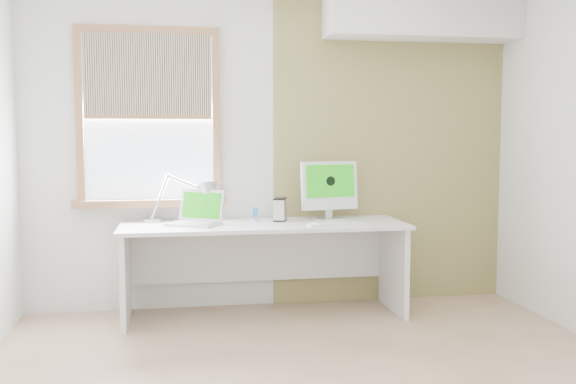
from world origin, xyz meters
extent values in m
cube|color=tan|center=(0.00, 0.00, -0.01)|extent=(4.00, 3.50, 0.02)
cube|color=silver|center=(0.00, 1.76, 1.30)|extent=(4.00, 0.02, 2.60)
cube|color=silver|center=(0.00, -1.76, 1.30)|extent=(4.00, 0.02, 2.60)
cube|color=olive|center=(1.00, 1.74, 1.30)|extent=(2.00, 0.02, 2.60)
cube|color=white|center=(1.20, 1.57, 2.40)|extent=(1.60, 0.40, 0.42)
cube|color=#965F3C|center=(-1.53, 1.72, 1.55)|extent=(0.06, 0.06, 1.42)
cube|color=#965F3C|center=(-0.47, 1.72, 1.55)|extent=(0.06, 0.06, 1.42)
cube|color=#965F3C|center=(-1.00, 1.72, 2.23)|extent=(1.00, 0.06, 0.06)
cube|color=#965F3C|center=(-1.00, 1.70, 0.87)|extent=(1.20, 0.14, 0.06)
cube|color=#D1E2F9|center=(-1.00, 1.74, 1.55)|extent=(1.00, 0.01, 1.30)
cube|color=beige|center=(-1.00, 1.70, 1.88)|extent=(0.98, 0.02, 0.65)
cube|color=#965F3C|center=(-1.00, 1.70, 1.55)|extent=(0.98, 0.03, 0.03)
cube|color=white|center=(-0.13, 1.38, 0.71)|extent=(2.20, 0.70, 0.03)
cube|color=white|center=(-1.18, 1.38, 0.35)|extent=(0.04, 0.64, 0.70)
cube|color=white|center=(0.92, 1.38, 0.35)|extent=(0.04, 0.64, 0.70)
cube|color=white|center=(-0.13, 1.70, 0.45)|extent=(2.08, 0.02, 0.48)
cylinder|color=silver|center=(-0.99, 1.65, 0.74)|extent=(0.19, 0.19, 0.02)
sphere|color=silver|center=(-0.99, 1.65, 0.76)|extent=(0.06, 0.06, 0.05)
cylinder|color=silver|center=(-0.92, 1.63, 0.92)|extent=(0.16, 0.06, 0.34)
sphere|color=silver|center=(-0.86, 1.62, 1.09)|extent=(0.05, 0.05, 0.04)
cylinder|color=silver|center=(-0.72, 1.57, 1.03)|extent=(0.30, 0.13, 0.13)
sphere|color=silver|center=(-0.57, 1.52, 0.98)|extent=(0.04, 0.04, 0.04)
cone|color=silver|center=(-0.55, 1.51, 0.95)|extent=(0.21, 0.25, 0.21)
cube|color=silver|center=(-0.67, 1.37, 0.74)|extent=(0.45, 0.41, 0.02)
cube|color=#B2B5B7|center=(-0.67, 1.37, 0.75)|extent=(0.35, 0.29, 0.00)
cube|color=silver|center=(-0.60, 1.48, 0.87)|extent=(0.36, 0.25, 0.24)
cube|color=#167A0C|center=(-0.61, 1.48, 0.87)|extent=(0.31, 0.21, 0.20)
cylinder|color=silver|center=(-0.18, 1.51, 0.74)|extent=(0.07, 0.07, 0.02)
cube|color=silver|center=(-0.18, 1.51, 0.80)|extent=(0.05, 0.01, 0.10)
cube|color=#194C99|center=(-0.18, 1.50, 0.80)|extent=(0.04, 0.00, 0.07)
cube|color=silver|center=(0.01, 1.50, 0.82)|extent=(0.13, 0.16, 0.18)
cube|color=black|center=(0.01, 1.50, 0.91)|extent=(0.13, 0.16, 0.01)
cube|color=black|center=(0.01, 1.50, 0.74)|extent=(0.13, 0.16, 0.01)
cube|color=silver|center=(0.43, 1.53, 0.74)|extent=(0.20, 0.18, 0.01)
cube|color=silver|center=(0.42, 1.56, 0.82)|extent=(0.06, 0.03, 0.16)
cube|color=white|center=(0.43, 1.55, 1.00)|extent=(0.48, 0.17, 0.39)
cube|color=#167A0C|center=(0.43, 1.52, 1.04)|extent=(0.42, 0.10, 0.26)
cylinder|color=black|center=(0.43, 1.52, 1.04)|extent=(0.08, 0.02, 0.08)
cube|color=white|center=(0.40, 1.18, 0.74)|extent=(0.46, 0.17, 0.02)
cube|color=white|center=(0.40, 1.18, 0.75)|extent=(0.43, 0.14, 0.00)
ellipsoid|color=white|center=(0.23, 1.16, 0.75)|extent=(0.08, 0.12, 0.03)
camera|label=1|loc=(-0.80, -3.58, 1.41)|focal=40.74mm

